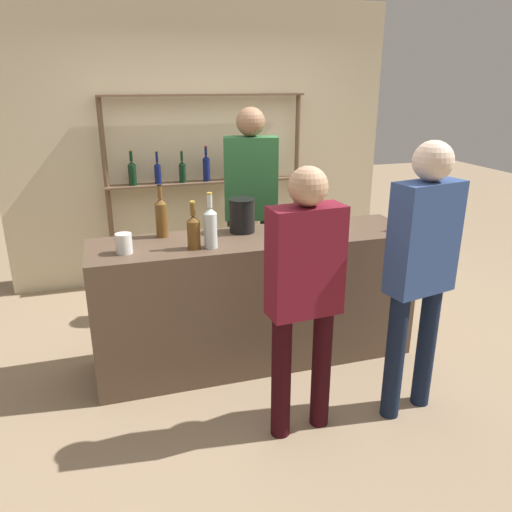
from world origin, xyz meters
TOP-DOWN VIEW (x-y plane):
  - ground_plane at (0.00, 0.00)m, footprint 16.00×16.00m
  - bar_counter at (0.00, 0.00)m, footprint 2.35×0.61m
  - back_wall at (0.00, 1.90)m, footprint 3.95×0.12m
  - back_shelf at (0.01, 1.72)m, footprint 2.01×0.18m
  - counter_bottle_0 at (-0.36, -0.15)m, footprint 0.09×0.09m
  - counter_bottle_1 at (-0.64, 0.20)m, footprint 0.08×0.08m
  - counter_bottle_2 at (-0.47, -0.14)m, footprint 0.09×0.09m
  - wine_glass at (1.06, -0.16)m, footprint 0.07×0.07m
  - ice_bucket at (-0.06, 0.15)m, footprint 0.20×0.20m
  - cork_jar at (-0.92, -0.10)m, footprint 0.11×0.11m
  - customer_right at (0.74, -0.90)m, footprint 0.45×0.26m
  - server_behind_counter at (0.20, 0.82)m, footprint 0.49×0.30m
  - customer_center at (0.01, -0.88)m, footprint 0.43×0.22m

SIDE VIEW (x-z plane):
  - ground_plane at x=0.00m, z-range 0.00..0.00m
  - bar_counter at x=0.00m, z-range 0.00..0.98m
  - customer_center at x=0.01m, z-range 0.15..1.77m
  - customer_right at x=0.74m, z-range 0.17..1.89m
  - cork_jar at x=-0.92m, z-range 0.98..1.11m
  - server_behind_counter at x=0.20m, z-range 0.17..2.00m
  - wine_glass at x=1.06m, z-range 1.01..1.18m
  - counter_bottle_2 at x=-0.47m, z-range 0.94..1.26m
  - ice_bucket at x=-0.06m, z-range 0.98..1.23m
  - counter_bottle_0 at x=-0.36m, z-range 0.94..1.31m
  - counter_bottle_1 at x=-0.64m, z-range 0.94..1.32m
  - back_shelf at x=0.01m, z-range 0.29..2.20m
  - back_wall at x=0.00m, z-range 0.00..2.80m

